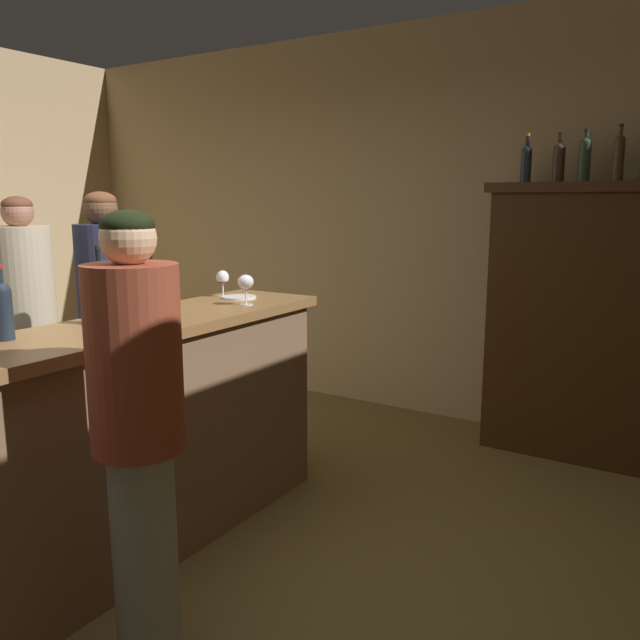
# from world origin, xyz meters

# --- Properties ---
(floor) EXTENTS (7.38, 7.38, 0.00)m
(floor) POSITION_xyz_m (0.00, 0.00, 0.00)
(floor) COLOR brown
(floor) RESTS_ON ground
(wall_back) EXTENTS (5.61, 0.12, 2.85)m
(wall_back) POSITION_xyz_m (0.00, 2.90, 1.42)
(wall_back) COLOR tan
(wall_back) RESTS_ON ground
(bar_counter) EXTENTS (0.54, 2.54, 1.08)m
(bar_counter) POSITION_xyz_m (0.32, 0.13, 0.54)
(bar_counter) COLOR brown
(bar_counter) RESTS_ON ground
(display_cabinet) EXTENTS (1.07, 0.44, 1.71)m
(display_cabinet) POSITION_xyz_m (1.73, 2.59, 0.89)
(display_cabinet) COLOR #3A220D
(display_cabinet) RESTS_ON ground
(wine_bottle_pinot) EXTENTS (0.08, 0.08, 0.29)m
(wine_bottle_pinot) POSITION_xyz_m (0.18, -0.19, 1.20)
(wine_bottle_pinot) COLOR #1D2633
(wine_bottle_pinot) RESTS_ON bar_counter
(wine_bottle_rose) EXTENTS (0.08, 0.08, 0.33)m
(wine_bottle_rose) POSITION_xyz_m (0.41, 0.36, 1.22)
(wine_bottle_rose) COLOR black
(wine_bottle_rose) RESTS_ON bar_counter
(wine_bottle_riesling) EXTENTS (0.07, 0.07, 0.34)m
(wine_bottle_riesling) POSITION_xyz_m (0.25, 0.22, 1.22)
(wine_bottle_riesling) COLOR black
(wine_bottle_riesling) RESTS_ON bar_counter
(wine_glass_front) EXTENTS (0.07, 0.07, 0.15)m
(wine_glass_front) POSITION_xyz_m (0.15, 1.12, 1.18)
(wine_glass_front) COLOR white
(wine_glass_front) RESTS_ON bar_counter
(wine_glass_mid) EXTENTS (0.08, 0.08, 0.16)m
(wine_glass_mid) POSITION_xyz_m (0.44, 0.96, 1.19)
(wine_glass_mid) COLOR white
(wine_glass_mid) RESTS_ON bar_counter
(flower_arrangement) EXTENTS (0.12, 0.13, 0.37)m
(flower_arrangement) POSITION_xyz_m (0.25, 0.40, 1.28)
(flower_arrangement) COLOR tan
(flower_arrangement) RESTS_ON bar_counter
(cheese_plate) EXTENTS (0.19, 0.19, 0.01)m
(cheese_plate) POSITION_xyz_m (0.27, 1.11, 1.08)
(cheese_plate) COLOR white
(cheese_plate) RESTS_ON bar_counter
(display_bottle_left) EXTENTS (0.07, 0.07, 0.30)m
(display_bottle_left) POSITION_xyz_m (1.39, 2.59, 1.84)
(display_bottle_left) COLOR #232A3B
(display_bottle_left) RESTS_ON display_cabinet
(display_bottle_midleft) EXTENTS (0.07, 0.07, 0.29)m
(display_bottle_midleft) POSITION_xyz_m (1.58, 2.59, 1.84)
(display_bottle_midleft) COLOR #402D1F
(display_bottle_midleft) RESTS_ON display_cabinet
(display_bottle_center) EXTENTS (0.07, 0.07, 0.31)m
(display_bottle_center) POSITION_xyz_m (1.73, 2.59, 1.85)
(display_bottle_center) COLOR #2F4634
(display_bottle_center) RESTS_ON display_cabinet
(display_bottle_midright) EXTENTS (0.06, 0.06, 0.33)m
(display_bottle_midright) POSITION_xyz_m (1.92, 2.59, 1.86)
(display_bottle_midright) COLOR #4B341E
(display_bottle_midright) RESTS_ON display_cabinet
(patron_in_grey) EXTENTS (0.37, 0.37, 1.63)m
(patron_in_grey) POSITION_xyz_m (-1.18, 0.79, 0.89)
(patron_in_grey) COLOR gray
(patron_in_grey) RESTS_ON ground
(patron_redhead) EXTENTS (0.30, 0.30, 1.65)m
(patron_redhead) POSITION_xyz_m (-0.35, 0.74, 0.92)
(patron_redhead) COLOR #1B2F48
(patron_redhead) RESTS_ON ground
(bartender) EXTENTS (0.31, 0.31, 1.58)m
(bartender) POSITION_xyz_m (0.91, -0.19, 0.87)
(bartender) COLOR gray
(bartender) RESTS_ON ground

